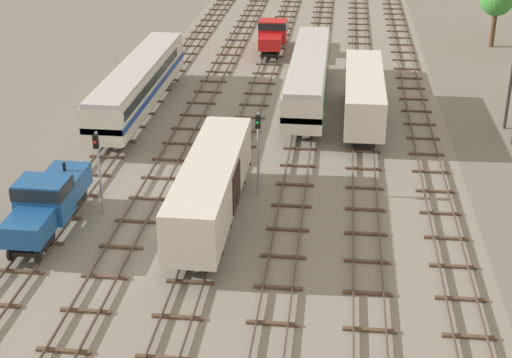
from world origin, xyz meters
The scene contains 17 objects.
ground_plane centered at (0.00, 56.00, 0.00)m, with size 480.00×480.00×0.00m, color slate.
ballast_bed centered at (0.00, 56.00, 0.00)m, with size 25.76×176.00×0.01m, color gray.
track_far_left centered at (-10.88, 57.00, 0.14)m, with size 2.40×126.00×0.29m.
track_left centered at (-6.53, 57.00, 0.14)m, with size 2.40×126.00×0.29m.
track_centre_left centered at (-2.18, 57.00, 0.14)m, with size 2.40×126.00×0.29m.
track_centre centered at (2.18, 57.00, 0.14)m, with size 2.40×126.00×0.29m.
track_centre_right centered at (6.53, 57.00, 0.14)m, with size 2.40×126.00×0.29m.
track_right centered at (10.88, 57.00, 0.14)m, with size 2.40×126.00×0.29m.
shunter_loco_far_left_nearest centered at (-10.88, 32.81, 2.01)m, with size 2.74×8.46×3.10m.
freight_boxcar_centre_left_near centered at (-2.17, 34.94, 2.45)m, with size 2.87×14.00×3.60m.
freight_boxcar_centre_right_mid centered at (6.53, 52.44, 2.45)m, with size 2.87×14.00×3.60m.
diesel_railcar_far_left_midfar centered at (-10.88, 52.71, 2.60)m, with size 2.96×20.50×3.80m.
diesel_railcar_centre_far centered at (2.18, 56.33, 2.60)m, with size 2.96×20.50×3.80m.
shunter_loco_centre_left_farther centered at (-2.18, 72.12, 2.01)m, with size 2.74×8.46×3.10m.
signal_post_nearest centered at (0.00, 39.13, 3.33)m, with size 0.28×0.47×5.23m.
signal_post_near centered at (-8.70, 35.38, 3.24)m, with size 0.28×0.47×5.08m.
lineside_tree_0 centered at (20.16, 77.12, 4.85)m, with size 3.42×3.42×6.62m.
Camera 1 is at (4.68, -2.91, 20.25)m, focal length 53.37 mm.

